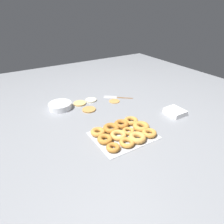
{
  "coord_description": "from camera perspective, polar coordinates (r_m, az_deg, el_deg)",
  "views": [
    {
      "loc": [
        -0.77,
        -1.27,
        0.78
      ],
      "look_at": [
        -0.07,
        -0.13,
        0.04
      ],
      "focal_mm": 32.0,
      "sensor_mm": 36.0,
      "label": 1
    }
  ],
  "objects": [
    {
      "name": "container_stack",
      "position": [
        1.65,
        17.55,
        0.04
      ],
      "size": [
        0.12,
        0.15,
        0.04
      ],
      "color": "white",
      "rests_on": "ground_plane"
    },
    {
      "name": "spatula",
      "position": [
        1.86,
        0.45,
        4.24
      ],
      "size": [
        0.23,
        0.2,
        0.01
      ],
      "rotation": [
        0.0,
        0.0,
        2.47
      ],
      "color": "brown",
      "rests_on": "ground_plane"
    },
    {
      "name": "batter_bowl",
      "position": [
        1.71,
        -14.58,
        1.71
      ],
      "size": [
        0.19,
        0.19,
        0.05
      ],
      "color": "white",
      "rests_on": "ground_plane"
    },
    {
      "name": "pancake_1",
      "position": [
        1.76,
        -9.2,
        2.46
      ],
      "size": [
        0.11,
        0.11,
        0.01
      ],
      "primitive_type": "cylinder",
      "color": "tan",
      "rests_on": "ground_plane"
    },
    {
      "name": "pancake_0",
      "position": [
        1.65,
        -6.61,
        0.71
      ],
      "size": [
        0.11,
        0.11,
        0.01
      ],
      "primitive_type": "cylinder",
      "color": "#B27F42",
      "rests_on": "ground_plane"
    },
    {
      "name": "pancake_3",
      "position": [
        1.81,
        -6.01,
        3.4
      ],
      "size": [
        0.1,
        0.1,
        0.01
      ],
      "primitive_type": "cylinder",
      "color": "beige",
      "rests_on": "ground_plane"
    },
    {
      "name": "pancake_2",
      "position": [
        1.78,
        0.68,
        3.18
      ],
      "size": [
        0.09,
        0.09,
        0.01
      ],
      "primitive_type": "cylinder",
      "color": "#B27F42",
      "rests_on": "ground_plane"
    },
    {
      "name": "ground_plane",
      "position": [
        1.67,
        -0.37,
        1.19
      ],
      "size": [
        3.0,
        3.0,
        0.0
      ],
      "primitive_type": "plane",
      "color": "gray"
    },
    {
      "name": "donut_tray",
      "position": [
        1.33,
        3.58,
        -5.82
      ],
      "size": [
        0.4,
        0.31,
        0.04
      ],
      "color": "#ADAFB5",
      "rests_on": "ground_plane"
    }
  ]
}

